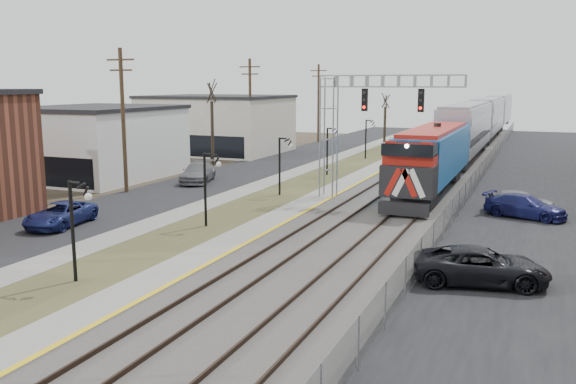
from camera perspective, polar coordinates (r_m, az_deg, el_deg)
The scene contains 20 objects.
street_west at distance 51.27m, azimuth -5.40°, elevation 1.58°, with size 7.00×120.00×0.04m, color black.
sidewalk at distance 49.33m, azimuth -0.77°, elevation 1.31°, with size 2.00×120.00×0.08m, color gray.
grass_median at distance 48.24m, azimuth 2.51°, elevation 1.08°, with size 4.00×120.00×0.06m, color #454826.
platform at distance 47.30m, azimuth 5.92°, elevation 0.97°, with size 2.00×120.00×0.24m, color gray.
ballast_bed at distance 46.14m, azimuth 11.88°, elevation 0.55°, with size 8.00×120.00×0.20m, color #595651.
platform_edge at distance 47.04m, azimuth 6.95°, elevation 1.05°, with size 0.24×120.00×0.01m, color gold.
track_near at distance 46.52m, azimuth 9.47°, elevation 0.92°, with size 1.58×120.00×0.15m.
track_far at distance 45.87m, azimuth 13.72°, elevation 0.64°, with size 1.58×120.00×0.15m.
train at distance 78.11m, azimuth 17.62°, elevation 6.23°, with size 3.00×85.85×5.33m.
signal_gantry at distance 39.40m, azimuth 6.23°, elevation 7.13°, with size 9.00×1.07×8.15m.
lampposts at distance 32.93m, azimuth -7.51°, elevation 0.22°, with size 0.14×62.14×4.00m.
utility_poles at distance 43.97m, azimuth -15.15°, elevation 6.38°, with size 0.28×80.28×10.00m.
fence at distance 45.47m, azimuth 17.11°, elevation 1.07°, with size 0.04×120.00×1.60m, color gray.
buildings_west at distance 47.79m, azimuth -21.83°, elevation 3.89°, with size 14.00×67.00×7.00m.
bare_trees at distance 54.93m, azimuth -4.60°, elevation 4.98°, with size 12.30×42.30×5.95m.
car_lot_c at distance 24.59m, azimuth 17.61°, elevation -6.70°, with size 2.34×5.07×1.41m, color black.
car_lot_d at distance 37.34m, azimuth 21.32°, elevation -1.30°, with size 1.85×4.55×1.32m, color navy.
car_lot_e at distance 38.88m, azimuth 20.86°, elevation -0.83°, with size 1.57×3.91×1.33m, color slate.
car_street_a at distance 34.97m, azimuth -20.52°, elevation -2.03°, with size 2.12×4.60×1.28m, color navy.
car_street_b at distance 47.82m, azimuth -8.43°, elevation 1.78°, with size 2.12×5.20×1.51m, color slate.
Camera 1 is at (12.30, -9.76, 7.63)m, focal length 38.00 mm.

